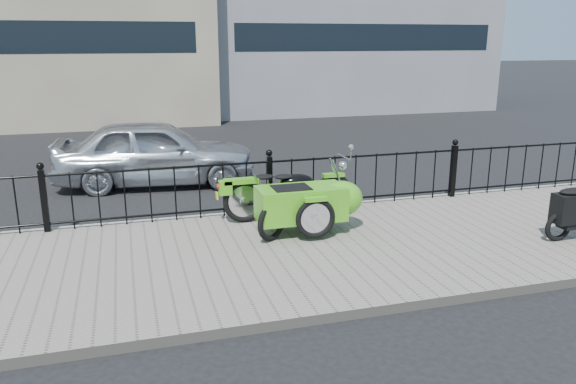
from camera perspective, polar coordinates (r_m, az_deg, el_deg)
name	(u,v)px	position (r m, az deg, el deg)	size (l,w,h in m)	color
ground	(292,245)	(8.38, 0.37, -5.38)	(120.00, 120.00, 0.00)	black
sidewalk	(302,253)	(7.91, 1.41, -6.20)	(30.00, 3.80, 0.12)	gray
curb	(268,213)	(9.67, -2.09, -2.14)	(30.00, 0.10, 0.12)	gray
iron_fence	(269,185)	(9.39, -1.91, 0.68)	(14.11, 0.11, 1.08)	black
motorcycle_sidecar	(309,200)	(8.54, 2.15, -0.77)	(2.28, 1.48, 0.98)	black
spare_tire	(272,222)	(8.11, -1.67, -3.04)	(0.58, 0.58, 0.08)	black
sedan_car	(156,152)	(11.95, -13.28, 3.96)	(1.63, 4.05, 1.38)	silver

